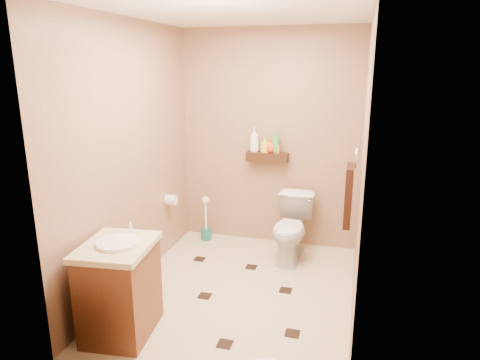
% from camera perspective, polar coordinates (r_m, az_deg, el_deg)
% --- Properties ---
extents(ground, '(2.50, 2.50, 0.00)m').
position_cam_1_polar(ground, '(4.03, -0.18, -14.66)').
color(ground, beige).
rests_on(ground, ground).
extents(wall_back, '(2.00, 0.04, 2.40)m').
position_cam_1_polar(wall_back, '(4.79, 3.90, 5.40)').
color(wall_back, '#9E795A').
rests_on(wall_back, ground).
extents(wall_front, '(2.00, 0.04, 2.40)m').
position_cam_1_polar(wall_front, '(2.46, -8.18, -4.06)').
color(wall_front, '#9E795A').
rests_on(wall_front, ground).
extents(wall_left, '(0.04, 2.50, 2.40)m').
position_cam_1_polar(wall_left, '(3.98, -14.22, 3.00)').
color(wall_left, '#9E795A').
rests_on(wall_left, ground).
extents(wall_right, '(0.04, 2.50, 2.40)m').
position_cam_1_polar(wall_right, '(3.46, 15.93, 1.13)').
color(wall_right, '#9E795A').
rests_on(wall_right, ground).
extents(ceiling, '(2.00, 2.50, 0.02)m').
position_cam_1_polar(ceiling, '(3.53, -0.22, 21.58)').
color(ceiling, white).
rests_on(ceiling, wall_back).
extents(wall_shelf, '(0.46, 0.14, 0.10)m').
position_cam_1_polar(wall_shelf, '(4.74, 3.66, 3.10)').
color(wall_shelf, '#3B1D10').
rests_on(wall_shelf, wall_back).
extents(floor_accents, '(1.27, 1.41, 0.01)m').
position_cam_1_polar(floor_accents, '(3.99, 0.19, -14.97)').
color(floor_accents, black).
rests_on(floor_accents, ground).
extents(toilet, '(0.41, 0.68, 0.68)m').
position_cam_1_polar(toilet, '(4.56, 6.86, -6.41)').
color(toilet, white).
rests_on(toilet, ground).
extents(vanity, '(0.56, 0.65, 0.85)m').
position_cam_1_polar(vanity, '(3.44, -15.73, -13.64)').
color(vanity, brown).
rests_on(vanity, ground).
extents(toilet_brush, '(0.12, 0.12, 0.53)m').
position_cam_1_polar(toilet_brush, '(5.07, -4.56, -5.93)').
color(toilet_brush, '#1B6E64').
rests_on(toilet_brush, ground).
extents(towel_ring, '(0.12, 0.30, 0.76)m').
position_cam_1_polar(towel_ring, '(3.77, 14.35, -1.66)').
color(towel_ring, silver).
rests_on(towel_ring, wall_right).
extents(toilet_paper, '(0.12, 0.11, 0.12)m').
position_cam_1_polar(toilet_paper, '(4.66, -9.19, -2.62)').
color(toilet_paper, white).
rests_on(toilet_paper, wall_left).
extents(bottle_a, '(0.11, 0.11, 0.27)m').
position_cam_1_polar(bottle_a, '(4.74, 1.93, 5.41)').
color(bottle_a, white).
rests_on(bottle_a, wall_shelf).
extents(bottle_b, '(0.10, 0.10, 0.17)m').
position_cam_1_polar(bottle_b, '(4.72, 3.34, 4.69)').
color(bottle_b, '#EEFF35').
rests_on(bottle_b, wall_shelf).
extents(bottle_c, '(0.17, 0.17, 0.16)m').
position_cam_1_polar(bottle_c, '(4.71, 4.23, 4.62)').
color(bottle_c, red).
rests_on(bottle_c, wall_shelf).
extents(bottle_d, '(0.11, 0.11, 0.24)m').
position_cam_1_polar(bottle_d, '(4.69, 4.80, 5.05)').
color(bottle_d, green).
rests_on(bottle_d, wall_shelf).
extents(bottle_e, '(0.08, 0.07, 0.14)m').
position_cam_1_polar(bottle_e, '(4.70, 4.95, 4.48)').
color(bottle_e, '#E28C4B').
rests_on(bottle_e, wall_shelf).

